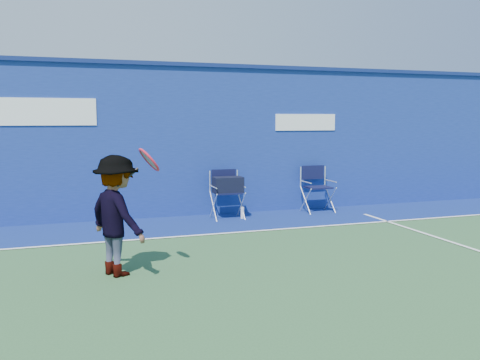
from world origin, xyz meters
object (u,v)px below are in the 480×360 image
object	(u,v)px
directors_chair_right	(318,198)
tennis_player	(117,215)
directors_chair_left	(227,199)
water_bottle	(242,213)

from	to	relation	value
directors_chair_right	tennis_player	xyz separation A→B (m)	(-4.42, -3.19, 0.46)
directors_chair_left	water_bottle	size ratio (longest dim) A/B	4.09
directors_chair_right	tennis_player	bearing A→B (deg)	-144.18
water_bottle	tennis_player	xyz separation A→B (m)	(-2.66, -2.96, 0.65)
tennis_player	directors_chair_left	bearing A→B (deg)	52.28
directors_chair_left	water_bottle	xyz separation A→B (m)	(0.28, -0.11, -0.28)
water_bottle	directors_chair_left	bearing A→B (deg)	158.92
water_bottle	directors_chair_right	bearing A→B (deg)	7.31
directors_chair_left	directors_chair_right	world-z (taller)	directors_chair_right
directors_chair_left	tennis_player	xyz separation A→B (m)	(-2.38, -3.07, 0.36)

